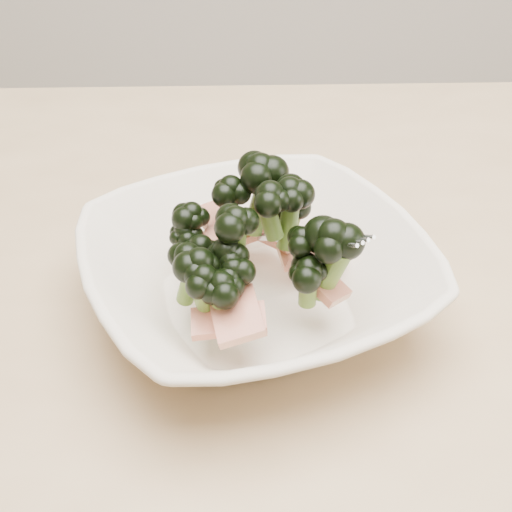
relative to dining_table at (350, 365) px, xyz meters
name	(u,v)px	position (x,y,z in m)	size (l,w,h in m)	color
dining_table	(350,365)	(0.00, 0.00, 0.00)	(1.20, 0.80, 0.75)	tan
broccoli_dish	(255,270)	(-0.09, -0.03, 0.14)	(0.33, 0.33, 0.12)	silver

